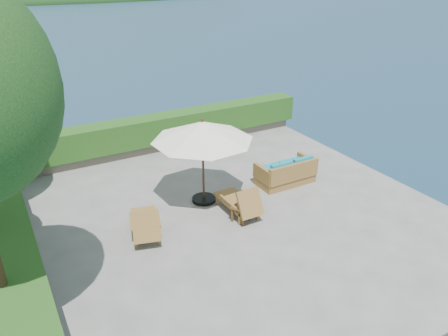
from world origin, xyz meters
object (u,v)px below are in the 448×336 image
lounge_left (145,223)px  side_table (241,209)px  wicker_loveseat (286,173)px  lounge_right (240,202)px  patio_umbrella (202,132)px

lounge_left → side_table: size_ratio=3.06×
side_table → wicker_loveseat: (2.51, 1.26, -0.03)m
lounge_right → wicker_loveseat: lounge_right is taller
patio_umbrella → wicker_loveseat: size_ratio=1.95×
patio_umbrella → lounge_left: bearing=-157.0°
lounge_left → side_table: 2.67m
wicker_loveseat → lounge_left: bearing=-173.0°
lounge_left → lounge_right: (2.76, -0.26, 0.00)m
lounge_left → lounge_right: lounge_right is taller
patio_umbrella → side_table: size_ratio=6.32×
lounge_right → side_table: 0.39m
lounge_right → side_table: (-0.17, -0.35, -0.02)m
lounge_left → wicker_loveseat: lounge_left is taller
patio_umbrella → wicker_loveseat: 3.47m
side_table → patio_umbrella: bearing=104.0°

